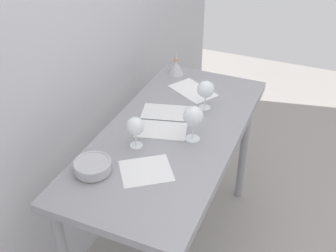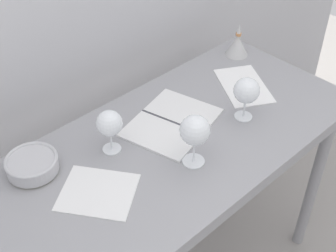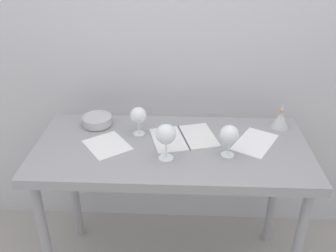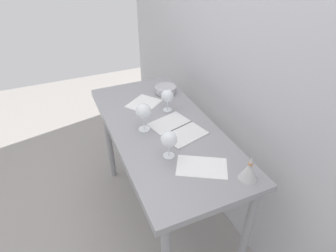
{
  "view_description": "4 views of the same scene",
  "coord_description": "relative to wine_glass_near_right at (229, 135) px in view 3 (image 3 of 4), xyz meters",
  "views": [
    {
      "loc": [
        -1.58,
        -0.66,
        2.09
      ],
      "look_at": [
        -0.01,
        0.01,
        0.93
      ],
      "focal_mm": 44.35,
      "sensor_mm": 36.0,
      "label": 1
    },
    {
      "loc": [
        -0.83,
        -0.86,
        1.95
      ],
      "look_at": [
        -0.03,
        -0.01,
        0.99
      ],
      "focal_mm": 49.47,
      "sensor_mm": 36.0,
      "label": 2
    },
    {
      "loc": [
        0.05,
        -1.6,
        1.89
      ],
      "look_at": [
        -0.02,
        0.0,
        1.01
      ],
      "focal_mm": 39.27,
      "sensor_mm": 36.0,
      "label": 3
    },
    {
      "loc": [
        1.39,
        -0.57,
        1.95
      ],
      "look_at": [
        0.07,
        -0.0,
        0.95
      ],
      "focal_mm": 30.33,
      "sensor_mm": 36.0,
      "label": 4
    }
  ],
  "objects": [
    {
      "name": "open_notebook",
      "position": [
        -0.22,
        0.15,
        -0.11
      ],
      "size": [
        0.38,
        0.33,
        0.01
      ],
      "rotation": [
        0.0,
        0.0,
        0.27
      ],
      "color": "silver",
      "rests_on": "steel_counter"
    },
    {
      "name": "wine_glass_far_left",
      "position": [
        -0.46,
        0.19,
        -0.0
      ],
      "size": [
        0.09,
        0.09,
        0.16
      ],
      "color": "white",
      "rests_on": "steel_counter"
    },
    {
      "name": "back_wall",
      "position": [
        -0.28,
        0.57,
        0.29
      ],
      "size": [
        3.8,
        0.04,
        2.6
      ],
      "primitive_type": "cube",
      "color": "#B8B8BD",
      "rests_on": "ground_plane"
    },
    {
      "name": "steel_counter",
      "position": [
        -0.28,
        0.08,
        -0.22
      ],
      "size": [
        1.4,
        0.65,
        0.9
      ],
      "color": "gray",
      "rests_on": "ground_plane"
    },
    {
      "name": "tasting_sheet_lower",
      "position": [
        0.15,
        0.13,
        -0.11
      ],
      "size": [
        0.28,
        0.32,
        0.0
      ],
      "primitive_type": "cube",
      "rotation": [
        0.0,
        0.0,
        -0.53
      ],
      "color": "white",
      "rests_on": "steel_counter"
    },
    {
      "name": "decanter_funnel",
      "position": [
        0.32,
        0.3,
        -0.07
      ],
      "size": [
        0.1,
        0.1,
        0.14
      ],
      "color": "#BABABA",
      "rests_on": "steel_counter"
    },
    {
      "name": "wine_glass_near_right",
      "position": [
        0.0,
        0.0,
        0.0
      ],
      "size": [
        0.09,
        0.09,
        0.16
      ],
      "color": "white",
      "rests_on": "steel_counter"
    },
    {
      "name": "tasting_bowl",
      "position": [
        -0.7,
        0.28,
        -0.08
      ],
      "size": [
        0.17,
        0.17,
        0.06
      ],
      "color": "#DBCC66",
      "rests_on": "steel_counter"
    },
    {
      "name": "tasting_sheet_upper",
      "position": [
        -0.61,
        0.07,
        -0.11
      ],
      "size": [
        0.28,
        0.29,
        0.0
      ],
      "primitive_type": "cube",
      "rotation": [
        0.0,
        0.0,
        0.63
      ],
      "color": "white",
      "rests_on": "steel_counter"
    },
    {
      "name": "wine_glass_near_center",
      "position": [
        -0.3,
        -0.04,
        0.02
      ],
      "size": [
        0.1,
        0.1,
        0.18
      ],
      "color": "white",
      "rests_on": "steel_counter"
    }
  ]
}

